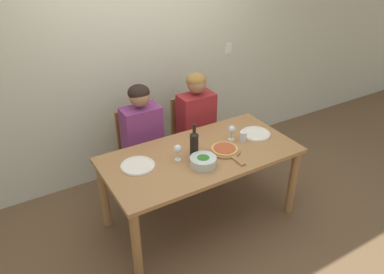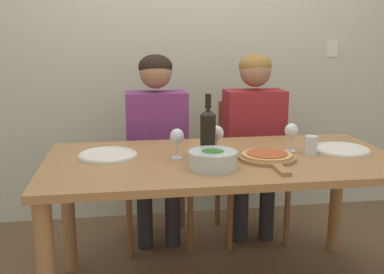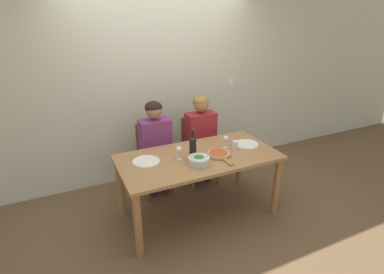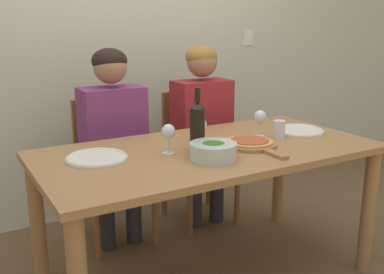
# 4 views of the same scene
# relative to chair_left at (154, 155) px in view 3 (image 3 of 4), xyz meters

# --- Properties ---
(ground_plane) EXTENTS (40.00, 40.00, 0.00)m
(ground_plane) POSITION_rel_chair_left_xyz_m (0.28, -0.75, -0.50)
(ground_plane) COLOR brown
(back_wall) EXTENTS (10.00, 0.06, 2.70)m
(back_wall) POSITION_rel_chair_left_xyz_m (0.28, 0.43, 0.85)
(back_wall) COLOR beige
(back_wall) RESTS_ON ground
(dining_table) EXTENTS (1.76, 0.87, 0.75)m
(dining_table) POSITION_rel_chair_left_xyz_m (0.28, -0.75, 0.15)
(dining_table) COLOR #9E7042
(dining_table) RESTS_ON ground
(chair_left) EXTENTS (0.42, 0.42, 0.91)m
(chair_left) POSITION_rel_chair_left_xyz_m (0.00, 0.00, 0.00)
(chair_left) COLOR brown
(chair_left) RESTS_ON ground
(chair_right) EXTENTS (0.42, 0.42, 0.91)m
(chair_right) POSITION_rel_chair_left_xyz_m (0.63, 0.00, 0.00)
(chair_right) COLOR brown
(chair_right) RESTS_ON ground
(person_woman) EXTENTS (0.47, 0.51, 1.24)m
(person_woman) POSITION_rel_chair_left_xyz_m (-0.00, -0.11, 0.25)
(person_woman) COLOR #28282D
(person_woman) RESTS_ON ground
(person_man) EXTENTS (0.47, 0.51, 1.24)m
(person_man) POSITION_rel_chair_left_xyz_m (0.63, -0.11, 0.25)
(person_man) COLOR #28282D
(person_man) RESTS_ON ground
(wine_bottle) EXTENTS (0.08, 0.08, 0.32)m
(wine_bottle) POSITION_rel_chair_left_xyz_m (0.20, -0.76, 0.38)
(wine_bottle) COLOR black
(wine_bottle) RESTS_ON dining_table
(broccoli_bowl) EXTENTS (0.23, 0.23, 0.09)m
(broccoli_bowl) POSITION_rel_chair_left_xyz_m (0.20, -0.92, 0.29)
(broccoli_bowl) COLOR silver
(broccoli_bowl) RESTS_ON dining_table
(dinner_plate_left) EXTENTS (0.29, 0.29, 0.02)m
(dinner_plate_left) POSITION_rel_chair_left_xyz_m (-0.29, -0.65, 0.26)
(dinner_plate_left) COLOR silver
(dinner_plate_left) RESTS_ON dining_table
(dinner_plate_right) EXTENTS (0.29, 0.29, 0.02)m
(dinner_plate_right) POSITION_rel_chair_left_xyz_m (0.92, -0.72, 0.26)
(dinner_plate_right) COLOR silver
(dinner_plate_right) RESTS_ON dining_table
(pizza_on_board) EXTENTS (0.28, 0.42, 0.04)m
(pizza_on_board) POSITION_rel_chair_left_xyz_m (0.49, -0.83, 0.27)
(pizza_on_board) COLOR #9E7042
(pizza_on_board) RESTS_ON dining_table
(wine_glass_left) EXTENTS (0.07, 0.07, 0.15)m
(wine_glass_left) POSITION_rel_chair_left_xyz_m (0.05, -0.73, 0.36)
(wine_glass_left) COLOR silver
(wine_glass_left) RESTS_ON dining_table
(wine_glass_right) EXTENTS (0.07, 0.07, 0.15)m
(wine_glass_right) POSITION_rel_chair_left_xyz_m (0.66, -0.69, 0.36)
(wine_glass_right) COLOR silver
(wine_glass_right) RESTS_ON dining_table
(wine_glass_centre) EXTENTS (0.07, 0.07, 0.15)m
(wine_glass_centre) POSITION_rel_chair_left_xyz_m (0.26, -0.69, 0.36)
(wine_glass_centre) COLOR silver
(wine_glass_centre) RESTS_ON dining_table
(water_tumbler) EXTENTS (0.07, 0.07, 0.10)m
(water_tumbler) POSITION_rel_chair_left_xyz_m (0.74, -0.76, 0.30)
(water_tumbler) COLOR silver
(water_tumbler) RESTS_ON dining_table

